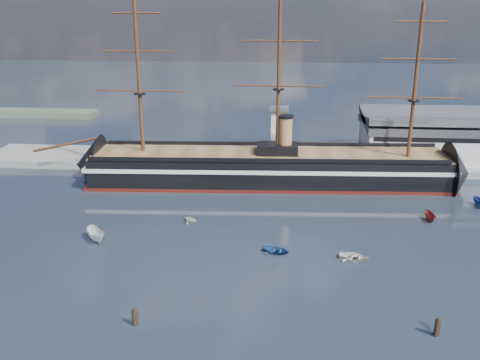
{
  "coord_description": "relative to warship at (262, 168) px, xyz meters",
  "views": [
    {
      "loc": [
        4.03,
        -68.64,
        43.99
      ],
      "look_at": [
        -4.37,
        35.0,
        9.0
      ],
      "focal_mm": 40.0,
      "sensor_mm": 36.0,
      "label": 1
    }
  ],
  "objects": [
    {
      "name": "motorboat_a",
      "position": [
        -30.22,
        -37.47,
        -4.04
      ],
      "size": [
        7.86,
        6.95,
        3.09
      ],
      "primitive_type": "imported",
      "rotation": [
        0.0,
        0.0,
        0.65
      ],
      "color": "silver",
      "rests_on": "ground"
    },
    {
      "name": "piling_near_left",
      "position": [
        -15.36,
        -64.48,
        -4.04
      ],
      "size": [
        0.64,
        0.64,
        3.5
      ],
      "primitive_type": "cylinder",
      "color": "black",
      "rests_on": "ground"
    },
    {
      "name": "motorboat_d",
      "position": [
        -13.78,
        -26.96,
        -4.04
      ],
      "size": [
        4.71,
        5.46,
        1.87
      ],
      "primitive_type": "imported",
      "rotation": [
        0.0,
        0.0,
        0.97
      ],
      "color": "silver",
      "rests_on": "ground"
    },
    {
      "name": "warship",
      "position": [
        0.0,
        0.0,
        0.0
      ],
      "size": [
        113.24,
        20.42,
        53.94
      ],
      "rotation": [
        0.0,
        0.0,
        0.05
      ],
      "color": "black",
      "rests_on": "ground"
    },
    {
      "name": "quay",
      "position": [
        10.86,
        16.0,
        -4.04
      ],
      "size": [
        180.0,
        18.0,
        2.0
      ],
      "primitive_type": "cube",
      "color": "slate",
      "rests_on": "ground"
    },
    {
      "name": "quay_tower",
      "position": [
        3.86,
        13.0,
        5.72
      ],
      "size": [
        5.0,
        5.0,
        15.0
      ],
      "color": "silver",
      "rests_on": "ground"
    },
    {
      "name": "motorboat_e",
      "position": [
        18.32,
        -41.24,
        -4.04
      ],
      "size": [
        2.13,
        3.58,
        1.56
      ],
      "primitive_type": "imported",
      "rotation": [
        0.0,
        0.0,
        1.32
      ],
      "color": "#ECE7CC",
      "rests_on": "ground"
    },
    {
      "name": "ground",
      "position": [
        0.86,
        -20.0,
        -4.04
      ],
      "size": [
        600.0,
        600.0,
        0.0
      ],
      "primitive_type": "plane",
      "color": "#1D232C",
      "rests_on": "ground"
    },
    {
      "name": "motorboat_b",
      "position": [
        4.33,
        -39.64,
        -4.04
      ],
      "size": [
        2.21,
        3.38,
        1.47
      ],
      "primitive_type": "imported",
      "rotation": [
        0.0,
        0.0,
        1.24
      ],
      "color": "navy",
      "rests_on": "ground"
    },
    {
      "name": "motorboat_c",
      "position": [
        36.4,
        -21.95,
        -4.04
      ],
      "size": [
        5.44,
        2.27,
        2.13
      ],
      "primitive_type": "imported",
      "rotation": [
        0.0,
        0.0,
        0.06
      ],
      "color": "maroon",
      "rests_on": "ground"
    },
    {
      "name": "piling_near_right",
      "position": [
        26.78,
        -63.6,
        -4.04
      ],
      "size": [
        0.64,
        0.64,
        3.55
      ],
      "primitive_type": "cylinder",
      "color": "black",
      "rests_on": "ground"
    },
    {
      "name": "warehouse",
      "position": [
        58.86,
        20.0,
        3.95
      ],
      "size": [
        63.0,
        21.0,
        11.6
      ],
      "color": "#B7BABC",
      "rests_on": "ground"
    }
  ]
}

